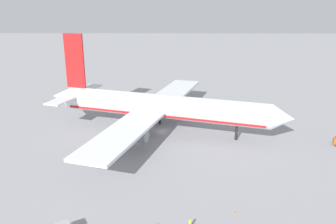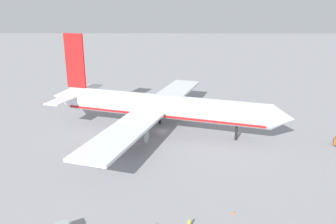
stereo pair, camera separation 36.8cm
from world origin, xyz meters
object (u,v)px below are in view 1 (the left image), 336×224
at_px(ground_worker_1, 190,224).
at_px(traffic_cone_0, 43,101).
at_px(baggage_cart_1, 185,90).
at_px(traffic_cone_2, 234,212).
at_px(airliner, 158,107).

xyz_separation_m(ground_worker_1, traffic_cone_0, (-49.03, 72.78, -0.58)).
relative_size(baggage_cart_1, traffic_cone_0, 5.11).
bearing_deg(baggage_cart_1, traffic_cone_0, -162.15).
relative_size(ground_worker_1, traffic_cone_0, 3.06).
xyz_separation_m(baggage_cart_1, traffic_cone_2, (5.21, -85.30, 0.01)).
xyz_separation_m(ground_worker_1, traffic_cone_2, (7.76, 4.09, -0.58)).
bearing_deg(traffic_cone_2, baggage_cart_1, 93.50).
distance_m(airliner, traffic_cone_2, 42.59).
bearing_deg(airliner, ground_worker_1, -81.58).
bearing_deg(traffic_cone_0, baggage_cart_1, 17.85).
bearing_deg(ground_worker_1, traffic_cone_2, 27.80).
bearing_deg(baggage_cart_1, traffic_cone_2, -86.50).
height_order(ground_worker_1, traffic_cone_0, ground_worker_1).
xyz_separation_m(airliner, traffic_cone_0, (-42.57, 29.12, -6.79)).
distance_m(traffic_cone_0, traffic_cone_2, 89.12).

